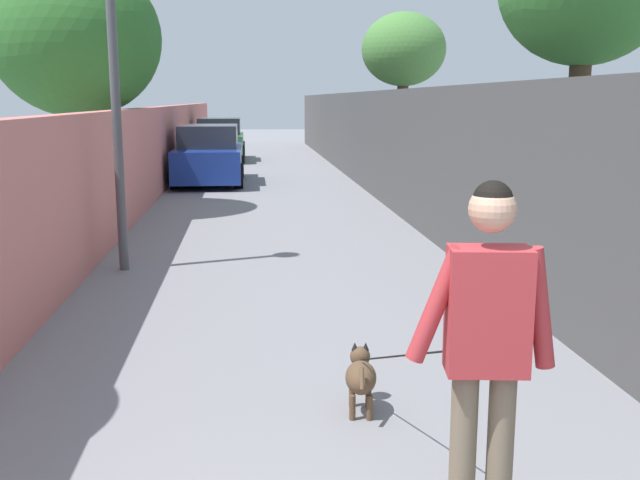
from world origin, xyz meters
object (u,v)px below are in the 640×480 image
object	(u,v)px
lamp_post	(111,21)
tree_left_near	(75,38)
car_far	(220,141)
dog	(361,375)
person_skateboarder	(487,334)
car_near	(209,156)
tree_right_far	(404,51)

from	to	relation	value
lamp_post	tree_left_near	bearing A→B (deg)	17.27
lamp_post	car_far	world-z (taller)	lamp_post
dog	person_skateboarder	bearing A→B (deg)	-168.53
tree_left_near	car_near	distance (m)	6.17
tree_left_near	lamp_post	distance (m)	5.22
tree_left_near	car_near	xyz separation A→B (m)	(5.16, -2.15, -2.62)
tree_left_near	tree_right_far	world-z (taller)	tree_left_near
tree_right_far	car_far	distance (m)	8.96
lamp_post	car_far	xyz separation A→B (m)	(17.56, -0.60, -2.44)
tree_left_near	tree_right_far	size ratio (longest dim) A/B	1.05
tree_left_near	lamp_post	world-z (taller)	tree_left_near
dog	tree_left_near	bearing A→B (deg)	22.35
tree_left_near	tree_right_far	bearing A→B (deg)	-51.49
tree_left_near	dog	bearing A→B (deg)	-157.65
tree_right_far	car_near	size ratio (longest dim) A/B	1.10
tree_left_near	dog	xyz separation A→B (m)	(-9.69, -3.98, -3.06)
tree_right_far	car_far	xyz separation A→B (m)	(6.58, 5.39, -2.81)
tree_right_far	lamp_post	size ratio (longest dim) A/B	0.98
lamp_post	car_near	world-z (taller)	lamp_post
lamp_post	person_skateboarder	xyz separation A→B (m)	(-6.36, -2.77, -2.04)
lamp_post	car_far	bearing A→B (deg)	-1.96
dog	car_far	bearing A→B (deg)	4.71
person_skateboarder	car_near	world-z (taller)	person_skateboarder
car_far	lamp_post	bearing A→B (deg)	178.04
dog	lamp_post	bearing A→B (deg)	27.34
tree_left_near	lamp_post	bearing A→B (deg)	-162.73
tree_left_near	dog	size ratio (longest dim) A/B	2.48
tree_left_near	car_far	distance (m)	13.03
lamp_post	car_far	size ratio (longest dim) A/B	1.20
dog	car_far	size ratio (longest dim) A/B	0.50
tree_left_near	car_far	bearing A→B (deg)	-9.69
tree_right_far	lamp_post	distance (m)	12.51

